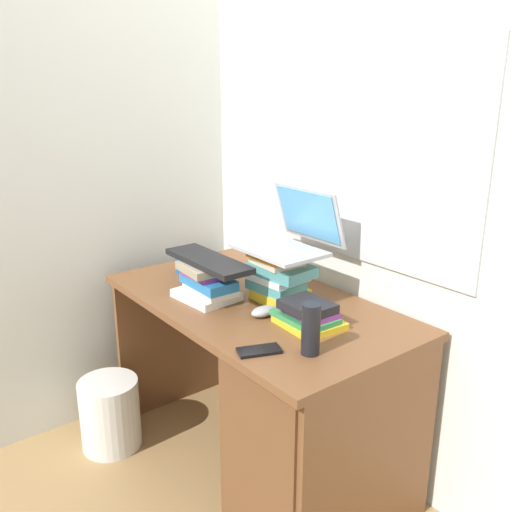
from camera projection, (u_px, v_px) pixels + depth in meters
ground_plane at (255, 459)px, 2.38m from camera, size 6.00×6.00×0.00m
wall_back at (333, 146)px, 2.21m from camera, size 6.00×0.06×2.60m
wall_left at (154, 137)px, 2.57m from camera, size 0.05×6.00×2.60m
desk at (303, 414)px, 2.00m from camera, size 1.27×0.69×0.73m
book_stack_tall at (279, 275)px, 2.14m from camera, size 0.25×0.19×0.19m
book_stack_keyboard_riser at (208, 282)px, 2.15m from camera, size 0.26×0.21×0.14m
book_stack_side at (308, 315)px, 1.92m from camera, size 0.23×0.20×0.09m
laptop at (292, 235)px, 2.13m from camera, size 0.34×0.30×0.23m
keyboard at (208, 261)px, 2.13m from camera, size 0.42×0.14×0.02m
computer_mouse at (264, 311)px, 2.01m from camera, size 0.06×0.10×0.04m
mug at (185, 262)px, 2.47m from camera, size 0.12×0.09×0.09m
water_bottle at (311, 329)px, 1.71m from camera, size 0.06×0.06×0.17m
cell_phone at (259, 351)px, 1.74m from camera, size 0.11×0.15×0.01m
wastebasket at (110, 414)px, 2.43m from camera, size 0.26×0.26×0.31m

